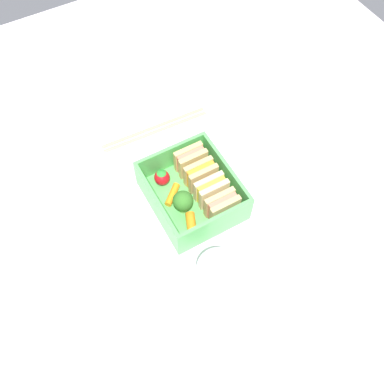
{
  "coord_description": "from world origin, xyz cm",
  "views": [
    {
      "loc": [
        31.31,
        -17.45,
        62.6
      ],
      "look_at": [
        0.0,
        0.0,
        2.7
      ],
      "focal_mm": 40.0,
      "sensor_mm": 36.0,
      "label": 1
    }
  ],
  "objects_px": {
    "sandwich_center_left": "(201,175)",
    "strawberry_far_left": "(162,177)",
    "broccoli_floret": "(183,202)",
    "folded_napkin": "(110,222)",
    "carrot_stick_left": "(172,195)",
    "chopstick_pair": "(155,129)",
    "drinking_glass": "(218,278)",
    "carrot_stick_far_left": "(191,225)",
    "sandwich_center_right": "(222,207)",
    "sandwich_left": "(191,160)",
    "sandwich_center": "(211,190)"
  },
  "relations": [
    {
      "from": "carrot_stick_far_left",
      "to": "sandwich_center_left",
      "type": "bearing_deg",
      "value": 140.18
    },
    {
      "from": "sandwich_center_left",
      "to": "broccoli_floret",
      "type": "xyz_separation_m",
      "value": [
        0.03,
        -0.05,
        0.0
      ]
    },
    {
      "from": "strawberry_far_left",
      "to": "broccoli_floret",
      "type": "xyz_separation_m",
      "value": [
        0.07,
        0.0,
        0.01
      ]
    },
    {
      "from": "sandwich_center_right",
      "to": "strawberry_far_left",
      "type": "distance_m",
      "value": 0.12
    },
    {
      "from": "carrot_stick_far_left",
      "to": "carrot_stick_left",
      "type": "bearing_deg",
      "value": -179.92
    },
    {
      "from": "sandwich_center_left",
      "to": "folded_napkin",
      "type": "height_order",
      "value": "sandwich_center_left"
    },
    {
      "from": "broccoli_floret",
      "to": "folded_napkin",
      "type": "distance_m",
      "value": 0.13
    },
    {
      "from": "chopstick_pair",
      "to": "sandwich_center_left",
      "type": "bearing_deg",
      "value": 4.89
    },
    {
      "from": "strawberry_far_left",
      "to": "carrot_stick_left",
      "type": "distance_m",
      "value": 0.03
    },
    {
      "from": "chopstick_pair",
      "to": "drinking_glass",
      "type": "relative_size",
      "value": 2.89
    },
    {
      "from": "sandwich_center",
      "to": "broccoli_floret",
      "type": "relative_size",
      "value": 1.12
    },
    {
      "from": "carrot_stick_left",
      "to": "broccoli_floret",
      "type": "relative_size",
      "value": 0.89
    },
    {
      "from": "carrot_stick_left",
      "to": "chopstick_pair",
      "type": "xyz_separation_m",
      "value": [
        -0.15,
        0.04,
        -0.01
      ]
    },
    {
      "from": "drinking_glass",
      "to": "folded_napkin",
      "type": "height_order",
      "value": "drinking_glass"
    },
    {
      "from": "sandwich_left",
      "to": "carrot_stick_far_left",
      "type": "relative_size",
      "value": 1.32
    },
    {
      "from": "sandwich_center",
      "to": "broccoli_floret",
      "type": "distance_m",
      "value": 0.05
    },
    {
      "from": "chopstick_pair",
      "to": "drinking_glass",
      "type": "bearing_deg",
      "value": -9.53
    },
    {
      "from": "chopstick_pair",
      "to": "sandwich_center_right",
      "type": "bearing_deg",
      "value": 3.36
    },
    {
      "from": "sandwich_center_right",
      "to": "chopstick_pair",
      "type": "xyz_separation_m",
      "value": [
        -0.22,
        -0.01,
        -0.03
      ]
    },
    {
      "from": "sandwich_center_right",
      "to": "broccoli_floret",
      "type": "bearing_deg",
      "value": -125.12
    },
    {
      "from": "carrot_stick_left",
      "to": "chopstick_pair",
      "type": "distance_m",
      "value": 0.16
    },
    {
      "from": "carrot_stick_far_left",
      "to": "strawberry_far_left",
      "type": "bearing_deg",
      "value": -179.04
    },
    {
      "from": "sandwich_center_left",
      "to": "carrot_stick_left",
      "type": "distance_m",
      "value": 0.06
    },
    {
      "from": "strawberry_far_left",
      "to": "folded_napkin",
      "type": "relative_size",
      "value": 0.21
    },
    {
      "from": "sandwich_center_right",
      "to": "folded_napkin",
      "type": "relative_size",
      "value": 0.33
    },
    {
      "from": "sandwich_center_right",
      "to": "carrot_stick_left",
      "type": "height_order",
      "value": "sandwich_center_right"
    },
    {
      "from": "sandwich_center",
      "to": "broccoli_floret",
      "type": "height_order",
      "value": "same"
    },
    {
      "from": "sandwich_left",
      "to": "chopstick_pair",
      "type": "bearing_deg",
      "value": -173.68
    },
    {
      "from": "carrot_stick_left",
      "to": "sandwich_center_right",
      "type": "bearing_deg",
      "value": 38.88
    },
    {
      "from": "sandwich_center_left",
      "to": "drinking_glass",
      "type": "bearing_deg",
      "value": -21.63
    },
    {
      "from": "broccoli_floret",
      "to": "drinking_glass",
      "type": "xyz_separation_m",
      "value": [
        0.13,
        -0.01,
        -0.0
      ]
    },
    {
      "from": "sandwich_center",
      "to": "carrot_stick_left",
      "type": "relative_size",
      "value": 1.27
    },
    {
      "from": "carrot_stick_left",
      "to": "carrot_stick_far_left",
      "type": "distance_m",
      "value": 0.06
    },
    {
      "from": "broccoli_floret",
      "to": "strawberry_far_left",
      "type": "bearing_deg",
      "value": -175.67
    },
    {
      "from": "carrot_stick_left",
      "to": "carrot_stick_far_left",
      "type": "relative_size",
      "value": 1.04
    },
    {
      "from": "strawberry_far_left",
      "to": "sandwich_center_left",
      "type": "bearing_deg",
      "value": 59.31
    },
    {
      "from": "drinking_glass",
      "to": "folded_napkin",
      "type": "bearing_deg",
      "value": -151.07
    },
    {
      "from": "sandwich_left",
      "to": "strawberry_far_left",
      "type": "relative_size",
      "value": 1.6
    },
    {
      "from": "sandwich_left",
      "to": "folded_napkin",
      "type": "relative_size",
      "value": 0.33
    },
    {
      "from": "sandwich_left",
      "to": "drinking_glass",
      "type": "height_order",
      "value": "drinking_glass"
    },
    {
      "from": "sandwich_center_left",
      "to": "strawberry_far_left",
      "type": "bearing_deg",
      "value": -120.69
    },
    {
      "from": "carrot_stick_left",
      "to": "sandwich_center_left",
      "type": "bearing_deg",
      "value": 90.71
    },
    {
      "from": "broccoli_floret",
      "to": "drinking_glass",
      "type": "relative_size",
      "value": 0.64
    },
    {
      "from": "sandwich_center_left",
      "to": "carrot_stick_far_left",
      "type": "distance_m",
      "value": 0.09
    },
    {
      "from": "sandwich_left",
      "to": "sandwich_center_right",
      "type": "distance_m",
      "value": 0.1
    },
    {
      "from": "broccoli_floret",
      "to": "folded_napkin",
      "type": "bearing_deg",
      "value": -111.47
    },
    {
      "from": "strawberry_far_left",
      "to": "sandwich_center",
      "type": "bearing_deg",
      "value": 39.75
    },
    {
      "from": "broccoli_floret",
      "to": "sandwich_left",
      "type": "bearing_deg",
      "value": 142.45
    },
    {
      "from": "sandwich_center_left",
      "to": "sandwich_center",
      "type": "xyz_separation_m",
      "value": [
        0.03,
        0.0,
        0.0
      ]
    },
    {
      "from": "strawberry_far_left",
      "to": "carrot_stick_far_left",
      "type": "distance_m",
      "value": 0.1
    }
  ]
}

